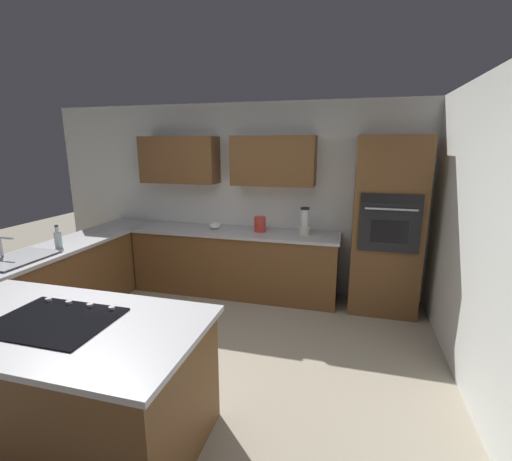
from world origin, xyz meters
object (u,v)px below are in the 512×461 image
(mixing_bowl, at_px, (215,226))
(dish_soap_bottle, at_px, (58,239))
(wall_oven, at_px, (386,226))
(sink_unit, at_px, (17,258))
(blender, at_px, (305,223))
(cooktop, at_px, (55,320))
(kettle, at_px, (260,224))

(mixing_bowl, bearing_deg, dish_soap_bottle, 44.45)
(wall_oven, distance_m, sink_unit, 4.09)
(blender, bearing_deg, dish_soap_bottle, 27.15)
(mixing_bowl, bearing_deg, cooktop, 89.38)
(blender, bearing_deg, mixing_bowl, 0.00)
(cooktop, relative_size, mixing_bowl, 4.61)
(wall_oven, bearing_deg, mixing_bowl, -1.35)
(sink_unit, distance_m, kettle, 2.77)
(mixing_bowl, bearing_deg, sink_unit, 51.93)
(wall_oven, relative_size, dish_soap_bottle, 8.16)
(blender, xyz_separation_m, dish_soap_bottle, (2.62, 1.34, -0.05))
(wall_oven, bearing_deg, blender, -3.03)
(mixing_bowl, relative_size, dish_soap_bottle, 0.63)
(wall_oven, distance_m, dish_soap_bottle, 3.84)
(dish_soap_bottle, bearing_deg, blender, -152.85)
(sink_unit, bearing_deg, kettle, -138.74)
(kettle, relative_size, dish_soap_bottle, 0.77)
(sink_unit, height_order, kettle, sink_unit)
(cooktop, bearing_deg, mixing_bowl, -90.62)
(sink_unit, height_order, mixing_bowl, sink_unit)
(blender, height_order, mixing_bowl, blender)
(blender, bearing_deg, wall_oven, 176.97)
(dish_soap_bottle, bearing_deg, wall_oven, -160.37)
(wall_oven, height_order, cooktop, wall_oven)
(sink_unit, height_order, dish_soap_bottle, dish_soap_bottle)
(cooktop, bearing_deg, sink_unit, -34.86)
(blender, relative_size, mixing_bowl, 2.16)
(wall_oven, height_order, mixing_bowl, wall_oven)
(wall_oven, bearing_deg, dish_soap_bottle, 19.63)
(sink_unit, relative_size, kettle, 3.47)
(sink_unit, distance_m, dish_soap_bottle, 0.49)
(wall_oven, distance_m, mixing_bowl, 2.25)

